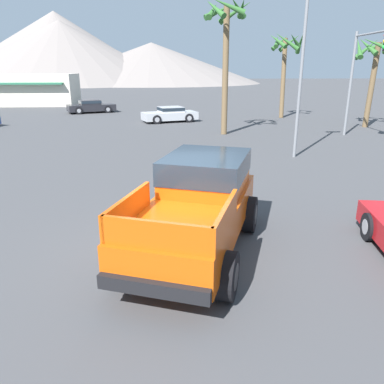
# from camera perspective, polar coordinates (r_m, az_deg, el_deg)

# --- Properties ---
(ground_plane) EXTENTS (320.00, 320.00, 0.00)m
(ground_plane) POSITION_cam_1_polar(r_m,az_deg,el_deg) (8.50, -1.75, -8.80)
(ground_plane) COLOR #424244
(orange_pickup_truck) EXTENTS (3.46, 5.46, 1.99)m
(orange_pickup_truck) POSITION_cam_1_polar(r_m,az_deg,el_deg) (8.24, 1.11, -1.21)
(orange_pickup_truck) COLOR #CC4C0C
(orange_pickup_truck) RESTS_ON ground_plane
(parked_car_silver) EXTENTS (4.44, 2.90, 1.13)m
(parked_car_silver) POSITION_cam_1_polar(r_m,az_deg,el_deg) (29.32, -3.39, 11.76)
(parked_car_silver) COLOR #B7BABF
(parked_car_silver) RESTS_ON ground_plane
(parked_car_dark) EXTENTS (4.62, 3.30, 1.16)m
(parked_car_dark) POSITION_cam_1_polar(r_m,az_deg,el_deg) (36.86, -15.14, 12.51)
(parked_car_dark) COLOR #232328
(parked_car_dark) RESTS_ON ground_plane
(traffic_light_main) EXTENTS (0.38, 3.85, 5.91)m
(traffic_light_main) POSITION_cam_1_polar(r_m,az_deg,el_deg) (23.55, 24.88, 17.27)
(traffic_light_main) COLOR slate
(traffic_light_main) RESTS_ON ground_plane
(street_lamp_post) EXTENTS (0.90, 0.24, 9.00)m
(street_lamp_post) POSITION_cam_1_polar(r_m,az_deg,el_deg) (17.63, 16.79, 22.20)
(street_lamp_post) COLOR slate
(street_lamp_post) RESTS_ON ground_plane
(palm_tree_tall) EXTENTS (2.82, 2.86, 6.66)m
(palm_tree_tall) POSITION_cam_1_polar(r_m,az_deg,el_deg) (32.57, 14.09, 19.70)
(palm_tree_tall) COLOR brown
(palm_tree_tall) RESTS_ON ground_plane
(palm_tree_short) EXTENTS (2.94, 2.93, 7.72)m
(palm_tree_short) POSITION_cam_1_polar(r_m,az_deg,el_deg) (23.58, 5.27, 22.95)
(palm_tree_short) COLOR brown
(palm_tree_short) RESTS_ON ground_plane
(palm_tree_leaning) EXTENTS (2.80, 2.75, 5.97)m
(palm_tree_leaning) POSITION_cam_1_polar(r_m,az_deg,el_deg) (28.91, 25.99, 17.80)
(palm_tree_leaning) COLOR brown
(palm_tree_leaning) RESTS_ON ground_plane
(storefront_building) EXTENTS (12.27, 5.79, 3.39)m
(storefront_building) POSITION_cam_1_polar(r_m,az_deg,el_deg) (47.40, -24.78, 13.99)
(storefront_building) COLOR beige
(storefront_building) RESTS_ON ground_plane
(distant_mountain_range) EXTENTS (95.05, 78.03, 20.53)m
(distant_mountain_range) POSITION_cam_1_polar(r_m,az_deg,el_deg) (123.03, -16.94, 19.69)
(distant_mountain_range) COLOR gray
(distant_mountain_range) RESTS_ON ground_plane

